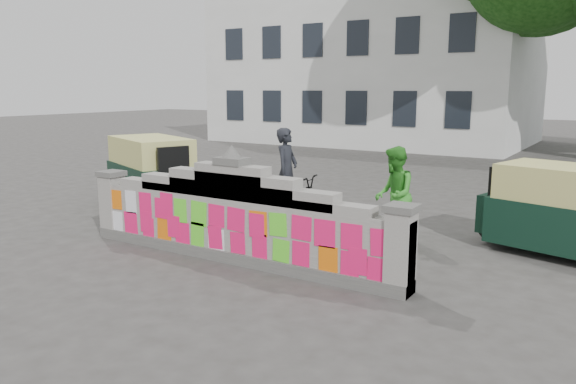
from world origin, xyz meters
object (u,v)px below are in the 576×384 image
(cyclist_bike, at_px, (287,199))
(pedestrian, at_px, (394,195))
(rickshaw_left, at_px, (153,170))
(cyclist_rider, at_px, (287,182))
(rickshaw_right, at_px, (564,209))

(cyclist_bike, xyz_separation_m, pedestrian, (2.54, -0.17, 0.38))
(cyclist_bike, distance_m, rickshaw_left, 3.96)
(pedestrian, bearing_deg, cyclist_bike, -117.99)
(cyclist_rider, relative_size, rickshaw_left, 0.58)
(cyclist_rider, bearing_deg, pedestrian, -101.74)
(cyclist_bike, relative_size, pedestrian, 1.12)
(cyclist_rider, xyz_separation_m, rickshaw_right, (5.40, 0.65, -0.10))
(cyclist_bike, xyz_separation_m, rickshaw_left, (-3.95, -0.10, 0.34))
(rickshaw_right, bearing_deg, cyclist_rider, 20.83)
(rickshaw_left, relative_size, rickshaw_right, 1.06)
(cyclist_rider, xyz_separation_m, pedestrian, (2.54, -0.17, 0.00))
(pedestrian, height_order, rickshaw_left, pedestrian)
(cyclist_bike, xyz_separation_m, cyclist_rider, (0.00, 0.00, 0.38))
(cyclist_bike, relative_size, rickshaw_right, 0.70)
(pedestrian, relative_size, rickshaw_left, 0.59)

